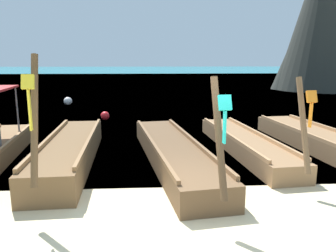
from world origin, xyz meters
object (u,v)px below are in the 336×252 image
at_px(longtail_boat_yellow_ribbon, 70,152).
at_px(karst_rock, 324,8).
at_px(longtail_boat_violet_ribbon, 320,141).
at_px(mooring_buoy_far, 105,116).
at_px(longtail_boat_turquoise_ribbon, 173,153).
at_px(mooring_buoy_near, 68,101).
at_px(longtail_boat_orange_ribbon, 244,143).

bearing_deg(longtail_boat_yellow_ribbon, karst_rock, 50.25).
xyz_separation_m(longtail_boat_violet_ribbon, mooring_buoy_far, (-7.37, 5.53, -0.07)).
bearing_deg(karst_rock, longtail_boat_yellow_ribbon, -129.75).
relative_size(longtail_boat_turquoise_ribbon, mooring_buoy_far, 17.89).
xyz_separation_m(longtail_boat_turquoise_ribbon, mooring_buoy_near, (-5.64, 11.88, -0.04)).
distance_m(karst_rock, mooring_buoy_far, 23.82).
relative_size(longtail_boat_orange_ribbon, mooring_buoy_far, 16.14).
xyz_separation_m(longtail_boat_orange_ribbon, mooring_buoy_near, (-7.89, 10.88, -0.01)).
relative_size(karst_rock, mooring_buoy_far, 37.04).
xyz_separation_m(karst_rock, mooring_buoy_near, (-20.43, -9.34, -6.94)).
height_order(longtail_boat_yellow_ribbon, mooring_buoy_near, longtail_boat_yellow_ribbon).
xyz_separation_m(karst_rock, mooring_buoy_far, (-17.49, -14.58, -6.99)).
bearing_deg(longtail_boat_turquoise_ribbon, mooring_buoy_near, 115.38).
bearing_deg(karst_rock, longtail_boat_orange_ribbon, -121.82).
distance_m(longtail_boat_turquoise_ribbon, mooring_buoy_near, 13.15).
relative_size(longtail_boat_orange_ribbon, longtail_boat_violet_ribbon, 0.94).
bearing_deg(mooring_buoy_far, longtail_boat_turquoise_ribbon, -67.88).
height_order(longtail_boat_turquoise_ribbon, longtail_boat_orange_ribbon, longtail_boat_turquoise_ribbon).
xyz_separation_m(longtail_boat_yellow_ribbon, mooring_buoy_far, (0.08, 6.55, -0.14)).
relative_size(longtail_boat_yellow_ribbon, longtail_boat_turquoise_ribbon, 0.88).
relative_size(mooring_buoy_near, mooring_buoy_far, 1.24).
height_order(longtail_boat_turquoise_ribbon, mooring_buoy_near, longtail_boat_turquoise_ribbon).
xyz_separation_m(longtail_boat_yellow_ribbon, longtail_boat_violet_ribbon, (7.45, 1.02, -0.07)).
distance_m(mooring_buoy_near, mooring_buoy_far, 6.01).
height_order(karst_rock, mooring_buoy_far, karst_rock).
height_order(longtail_boat_yellow_ribbon, mooring_buoy_far, longtail_boat_yellow_ribbon).
bearing_deg(longtail_boat_turquoise_ribbon, longtail_boat_violet_ribbon, 13.33).
xyz_separation_m(longtail_boat_turquoise_ribbon, longtail_boat_violet_ribbon, (4.67, 1.11, -0.01)).
height_order(longtail_boat_turquoise_ribbon, mooring_buoy_far, longtail_boat_turquoise_ribbon).
bearing_deg(mooring_buoy_near, longtail_boat_violet_ribbon, -46.25).
bearing_deg(mooring_buoy_near, longtail_boat_turquoise_ribbon, -64.62).
bearing_deg(mooring_buoy_far, longtail_boat_violet_ribbon, -36.87).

